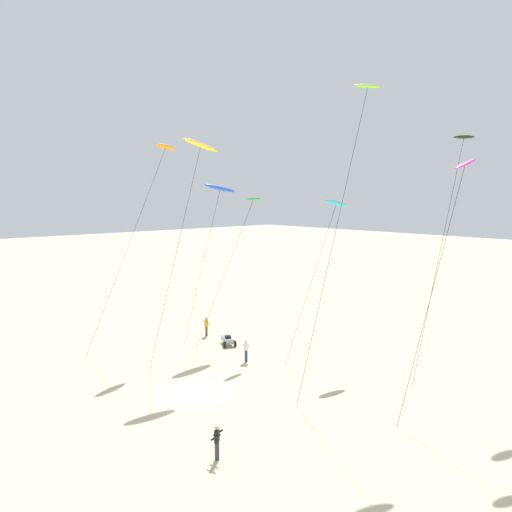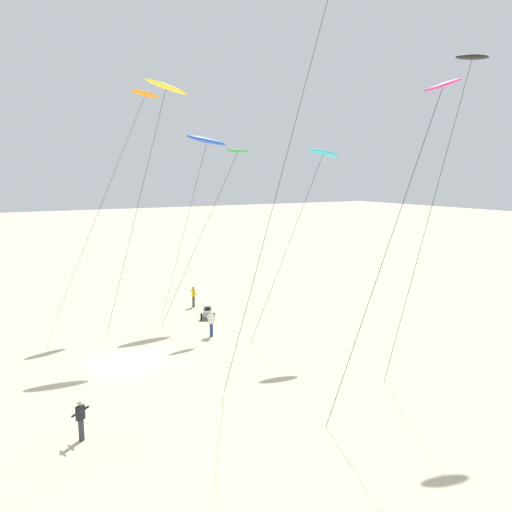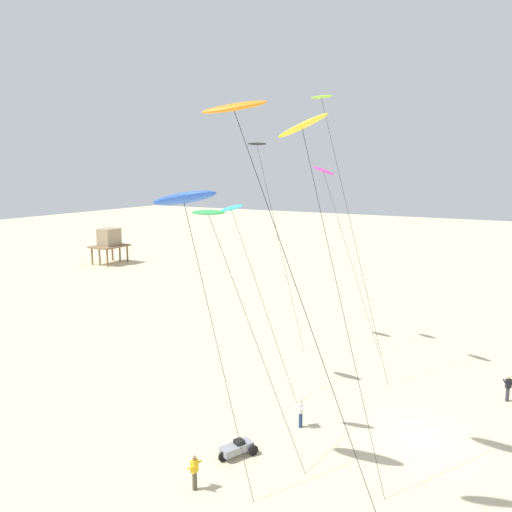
{
  "view_description": "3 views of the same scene",
  "coord_description": "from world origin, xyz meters",
  "px_view_note": "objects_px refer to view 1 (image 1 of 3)",
  "views": [
    {
      "loc": [
        24.56,
        -16.7,
        12.36
      ],
      "look_at": [
        -2.43,
        7.59,
        7.87
      ],
      "focal_mm": 33.79,
      "sensor_mm": 36.0,
      "label": 1
    },
    {
      "loc": [
        26.96,
        -6.72,
        10.49
      ],
      "look_at": [
        2.55,
        6.97,
        5.93
      ],
      "focal_mm": 34.99,
      "sensor_mm": 36.0,
      "label": 2
    },
    {
      "loc": [
        -26.23,
        -4.77,
        14.34
      ],
      "look_at": [
        1.28,
        10.84,
        8.9
      ],
      "focal_mm": 35.65,
      "sensor_mm": 36.0,
      "label": 3
    }
  ],
  "objects_px": {
    "kite_lime": "(366,94)",
    "beach_buggy": "(228,340)",
    "kite_black": "(463,142)",
    "kite_orange": "(165,149)",
    "kite_flyer_furthest": "(206,326)",
    "kite_magenta": "(464,169)",
    "kite_cyan": "(336,205)",
    "kite_green": "(252,202)",
    "kite_flyer_nearest": "(246,350)",
    "kite_flyer_middle": "(217,442)",
    "kite_yellow": "(200,147)",
    "kite_blue": "(220,188)"
  },
  "relations": [
    {
      "from": "kite_lime",
      "to": "kite_orange",
      "type": "distance_m",
      "value": 17.74
    },
    {
      "from": "kite_black",
      "to": "kite_flyer_nearest",
      "type": "xyz_separation_m",
      "value": [
        -11.44,
        -9.19,
        -15.04
      ]
    },
    {
      "from": "kite_black",
      "to": "kite_flyer_middle",
      "type": "relative_size",
      "value": 9.86
    },
    {
      "from": "kite_green",
      "to": "kite_black",
      "type": "xyz_separation_m",
      "value": [
        14.8,
        5.59,
        4.03
      ]
    },
    {
      "from": "beach_buggy",
      "to": "kite_cyan",
      "type": "bearing_deg",
      "value": 33.3
    },
    {
      "from": "kite_black",
      "to": "kite_flyer_furthest",
      "type": "xyz_separation_m",
      "value": [
        -18.94,
        -7.39,
        -15.04
      ]
    },
    {
      "from": "kite_flyer_nearest",
      "to": "kite_flyer_middle",
      "type": "distance_m",
      "value": 13.6
    },
    {
      "from": "kite_orange",
      "to": "kite_black",
      "type": "bearing_deg",
      "value": 27.43
    },
    {
      "from": "kite_orange",
      "to": "beach_buggy",
      "type": "height_order",
      "value": "kite_orange"
    },
    {
      "from": "kite_blue",
      "to": "beach_buggy",
      "type": "height_order",
      "value": "kite_blue"
    },
    {
      "from": "kite_magenta",
      "to": "kite_lime",
      "type": "height_order",
      "value": "kite_lime"
    },
    {
      "from": "kite_magenta",
      "to": "kite_cyan",
      "type": "height_order",
      "value": "kite_magenta"
    },
    {
      "from": "kite_flyer_furthest",
      "to": "kite_blue",
      "type": "bearing_deg",
      "value": 45.39
    },
    {
      "from": "kite_black",
      "to": "kite_flyer_nearest",
      "type": "bearing_deg",
      "value": -141.22
    },
    {
      "from": "kite_magenta",
      "to": "kite_black",
      "type": "xyz_separation_m",
      "value": [
        -2.35,
        4.71,
        2.0
      ]
    },
    {
      "from": "kite_blue",
      "to": "kite_flyer_furthest",
      "type": "bearing_deg",
      "value": -134.61
    },
    {
      "from": "kite_lime",
      "to": "kite_flyer_nearest",
      "type": "distance_m",
      "value": 19.73
    },
    {
      "from": "kite_cyan",
      "to": "kite_green",
      "type": "bearing_deg",
      "value": -156.8
    },
    {
      "from": "kite_green",
      "to": "kite_lime",
      "type": "xyz_separation_m",
      "value": [
        11.77,
        -1.12,
        6.66
      ]
    },
    {
      "from": "kite_green",
      "to": "kite_cyan",
      "type": "height_order",
      "value": "kite_green"
    },
    {
      "from": "kite_yellow",
      "to": "kite_flyer_middle",
      "type": "bearing_deg",
      "value": -33.3
    },
    {
      "from": "kite_flyer_furthest",
      "to": "kite_flyer_nearest",
      "type": "bearing_deg",
      "value": -13.53
    },
    {
      "from": "kite_cyan",
      "to": "kite_blue",
      "type": "bearing_deg",
      "value": -159.46
    },
    {
      "from": "kite_lime",
      "to": "beach_buggy",
      "type": "distance_m",
      "value": 22.1
    },
    {
      "from": "kite_flyer_middle",
      "to": "kite_flyer_furthest",
      "type": "relative_size",
      "value": 1.0
    },
    {
      "from": "kite_flyer_middle",
      "to": "kite_blue",
      "type": "bearing_deg",
      "value": 141.54
    },
    {
      "from": "kite_lime",
      "to": "kite_orange",
      "type": "bearing_deg",
      "value": -167.57
    },
    {
      "from": "kite_orange",
      "to": "kite_blue",
      "type": "distance_m",
      "value": 5.6
    },
    {
      "from": "kite_black",
      "to": "kite_orange",
      "type": "xyz_separation_m",
      "value": [
        -20.2,
        -10.49,
        0.3
      ]
    },
    {
      "from": "kite_black",
      "to": "kite_lime",
      "type": "height_order",
      "value": "kite_lime"
    },
    {
      "from": "kite_yellow",
      "to": "kite_blue",
      "type": "distance_m",
      "value": 6.01
    },
    {
      "from": "kite_black",
      "to": "kite_cyan",
      "type": "distance_m",
      "value": 9.75
    },
    {
      "from": "kite_green",
      "to": "kite_yellow",
      "type": "xyz_separation_m",
      "value": [
        -0.13,
        -5.06,
        4.14
      ]
    },
    {
      "from": "kite_magenta",
      "to": "kite_orange",
      "type": "xyz_separation_m",
      "value": [
        -22.55,
        -5.77,
        2.3
      ]
    },
    {
      "from": "kite_green",
      "to": "kite_yellow",
      "type": "distance_m",
      "value": 6.54
    },
    {
      "from": "kite_orange",
      "to": "kite_flyer_nearest",
      "type": "distance_m",
      "value": 17.71
    },
    {
      "from": "kite_cyan",
      "to": "kite_flyer_furthest",
      "type": "bearing_deg",
      "value": -156.68
    },
    {
      "from": "kite_cyan",
      "to": "kite_flyer_middle",
      "type": "bearing_deg",
      "value": -69.04
    },
    {
      "from": "kite_blue",
      "to": "kite_flyer_middle",
      "type": "bearing_deg",
      "value": -38.46
    },
    {
      "from": "kite_orange",
      "to": "kite_flyer_furthest",
      "type": "height_order",
      "value": "kite_orange"
    },
    {
      "from": "kite_yellow",
      "to": "kite_lime",
      "type": "distance_m",
      "value": 12.79
    },
    {
      "from": "kite_green",
      "to": "kite_blue",
      "type": "height_order",
      "value": "kite_blue"
    },
    {
      "from": "kite_yellow",
      "to": "kite_lime",
      "type": "xyz_separation_m",
      "value": [
        11.9,
        3.94,
        2.52
      ]
    },
    {
      "from": "kite_green",
      "to": "kite_cyan",
      "type": "distance_m",
      "value": 7.05
    },
    {
      "from": "kite_black",
      "to": "kite_flyer_furthest",
      "type": "distance_m",
      "value": 25.29
    },
    {
      "from": "kite_magenta",
      "to": "kite_black",
      "type": "bearing_deg",
      "value": 116.55
    },
    {
      "from": "kite_yellow",
      "to": "kite_cyan",
      "type": "relative_size",
      "value": 1.37
    },
    {
      "from": "kite_orange",
      "to": "kite_flyer_middle",
      "type": "distance_m",
      "value": 25.24
    },
    {
      "from": "kite_yellow",
      "to": "kite_magenta",
      "type": "bearing_deg",
      "value": 18.94
    },
    {
      "from": "kite_orange",
      "to": "kite_flyer_furthest",
      "type": "xyz_separation_m",
      "value": [
        1.26,
        3.1,
        -15.34
      ]
    }
  ]
}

